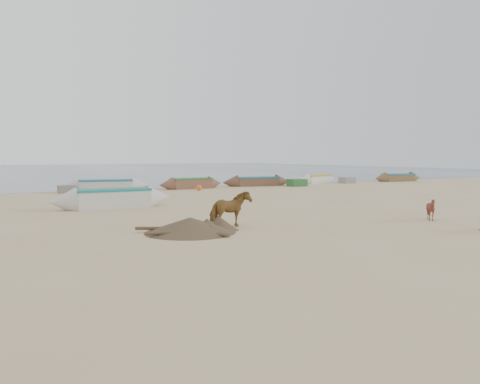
# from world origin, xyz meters

# --- Properties ---
(ground) EXTENTS (140.00, 140.00, 0.00)m
(ground) POSITION_xyz_m (0.00, 0.00, 0.00)
(ground) COLOR tan
(ground) RESTS_ON ground
(sea) EXTENTS (160.00, 160.00, 0.00)m
(sea) POSITION_xyz_m (0.00, 82.00, 0.01)
(sea) COLOR slate
(sea) RESTS_ON ground
(cow_adult) EXTENTS (1.73, 0.99, 1.38)m
(cow_adult) POSITION_xyz_m (-2.54, 0.19, 0.69)
(cow_adult) COLOR brown
(cow_adult) RESTS_ON ground
(calf_front) EXTENTS (0.96, 0.88, 0.96)m
(calf_front) POSITION_xyz_m (5.74, -2.22, 0.48)
(calf_front) COLOR #5E261D
(calf_front) RESTS_ON ground
(near_canoe) EXTENTS (6.34, 1.43, 1.01)m
(near_canoe) POSITION_xyz_m (-4.80, 9.00, 0.51)
(near_canoe) COLOR beige
(near_canoe) RESTS_ON ground
(debris_pile) EXTENTS (3.97, 3.97, 0.54)m
(debris_pile) POSITION_xyz_m (-4.33, -0.17, 0.27)
(debris_pile) COLOR brown
(debris_pile) RESTS_ON ground
(waterline_canoes) EXTENTS (60.98, 4.50, 0.91)m
(waterline_canoes) POSITION_xyz_m (0.79, 20.51, 0.43)
(waterline_canoes) COLOR brown
(waterline_canoes) RESTS_ON ground
(beach_clutter) EXTENTS (42.40, 4.03, 0.64)m
(beach_clutter) POSITION_xyz_m (3.52, 19.09, 0.30)
(beach_clutter) COLOR #2E6746
(beach_clutter) RESTS_ON ground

